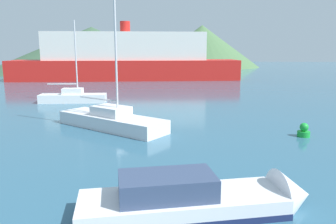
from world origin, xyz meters
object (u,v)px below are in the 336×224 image
object	(u,v)px
sailboat_inner	(73,97)
sailboat_middle	(111,120)
ferry_distant	(126,59)
buoy_marker	(304,131)
motorboat_near	(205,200)

from	to	relation	value
sailboat_inner	sailboat_middle	size ratio (longest dim) A/B	0.77
ferry_distant	buoy_marker	xyz separation A→B (m)	(14.95, -33.04, -2.82)
motorboat_near	sailboat_middle	size ratio (longest dim) A/B	0.77
sailboat_inner	buoy_marker	xyz separation A→B (m)	(16.18, -11.03, -0.19)
sailboat_inner	buoy_marker	distance (m)	19.59
sailboat_middle	buoy_marker	bearing A→B (deg)	26.36
sailboat_inner	sailboat_middle	bearing A→B (deg)	-65.59
sailboat_inner	ferry_distant	distance (m)	22.21
sailboat_middle	buoy_marker	size ratio (longest dim) A/B	12.17
buoy_marker	sailboat_inner	bearing A→B (deg)	145.73
sailboat_middle	ferry_distant	world-z (taller)	sailboat_middle
sailboat_inner	buoy_marker	size ratio (longest dim) A/B	9.35
sailboat_middle	buoy_marker	distance (m)	10.92
motorboat_near	sailboat_middle	world-z (taller)	sailboat_middle
sailboat_middle	ferry_distant	distance (m)	31.87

